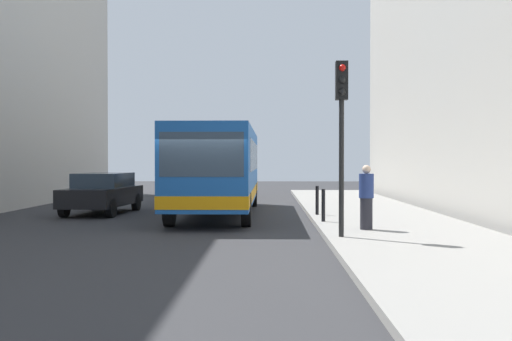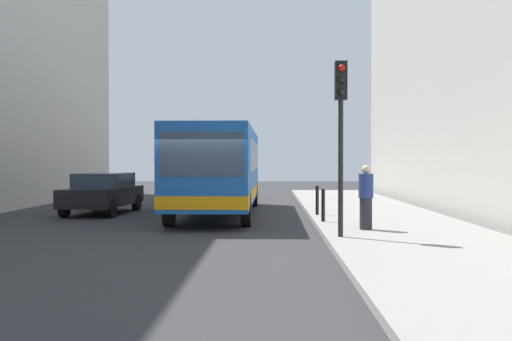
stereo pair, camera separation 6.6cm
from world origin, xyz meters
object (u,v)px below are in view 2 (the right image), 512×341
object	(u,v)px
car_beside_bus	(103,192)
traffic_light	(341,115)
car_behind_bus	(228,181)
bollard_near	(323,205)
bollard_mid	(317,200)
pedestrian_near_signal	(366,197)
bus	(219,166)

from	to	relation	value
car_beside_bus	traffic_light	bearing A→B (deg)	138.89
car_behind_bus	traffic_light	size ratio (longest dim) A/B	1.10
car_beside_bus	bollard_near	bearing A→B (deg)	155.10
car_behind_bus	traffic_light	world-z (taller)	traffic_light
bollard_mid	car_beside_bus	bearing A→B (deg)	165.70
car_beside_bus	bollard_mid	world-z (taller)	car_beside_bus
bollard_near	car_beside_bus	bearing A→B (deg)	151.17
traffic_light	pedestrian_near_signal	distance (m)	2.66
bus	car_behind_bus	xyz separation A→B (m)	(-0.53, 11.72, -0.94)
bus	traffic_light	xyz separation A→B (m)	(3.48, -7.50, 1.28)
car_beside_bus	bollard_near	xyz separation A→B (m)	(7.66, -4.22, -0.16)
traffic_light	bollard_near	bearing A→B (deg)	91.61
bus	car_beside_bus	bearing A→B (deg)	-3.47
car_beside_bus	bus	bearing A→B (deg)	-179.68
car_behind_bus	traffic_light	distance (m)	19.76
car_behind_bus	pedestrian_near_signal	bearing A→B (deg)	100.72
pedestrian_near_signal	bus	bearing A→B (deg)	125.05
car_behind_bus	pedestrian_near_signal	world-z (taller)	pedestrian_near_signal
bollard_near	bollard_mid	distance (m)	2.26
car_beside_bus	pedestrian_near_signal	xyz separation A→B (m)	(8.59, -6.25, 0.20)
bus	car_behind_bus	bearing A→B (deg)	-87.25
car_behind_bus	bollard_mid	size ratio (longest dim) A/B	4.77
bus	car_behind_bus	size ratio (longest dim) A/B	2.43
bollard_near	bollard_mid	world-z (taller)	same
traffic_light	bollard_mid	size ratio (longest dim) A/B	4.32
bus	bollard_near	bearing A→B (deg)	130.70
car_behind_bus	bollard_mid	distance (m)	13.96
bus	traffic_light	world-z (taller)	traffic_light
car_behind_bus	pedestrian_near_signal	xyz separation A→B (m)	(4.84, -17.70, 0.20)
bollard_mid	pedestrian_near_signal	world-z (taller)	pedestrian_near_signal
car_beside_bus	pedestrian_near_signal	size ratio (longest dim) A/B	2.70
bollard_mid	pedestrian_near_signal	distance (m)	4.41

